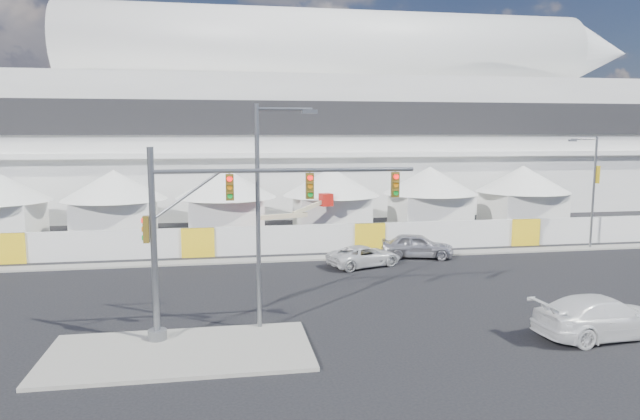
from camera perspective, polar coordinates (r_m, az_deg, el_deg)
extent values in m
plane|color=black|center=(26.16, 0.12, -10.96)|extent=(160.00, 160.00, 0.00)
cube|color=gray|center=(23.05, -13.84, -13.63)|extent=(10.00, 5.00, 0.15)
cube|color=gray|center=(44.93, 23.20, -3.58)|extent=(80.00, 1.20, 0.12)
cube|color=silver|center=(67.55, 0.75, 6.55)|extent=(80.00, 24.00, 14.00)
cube|color=black|center=(55.65, 3.05, 9.17)|extent=(68.00, 0.30, 3.20)
cube|color=silver|center=(55.43, 3.08, 5.56)|extent=(72.00, 0.80, 0.50)
cylinder|color=silver|center=(66.24, 1.09, 15.87)|extent=(57.60, 8.40, 8.40)
cylinder|color=silver|center=(66.58, 2.85, 15.46)|extent=(51.60, 6.80, 6.80)
cylinder|color=silver|center=(66.98, 4.57, 15.04)|extent=(45.60, 5.20, 5.20)
cone|color=silver|center=(79.18, 25.88, 13.94)|extent=(8.00, 7.60, 7.60)
cube|color=white|center=(49.69, -19.76, -0.70)|extent=(6.00, 6.00, 3.00)
cone|color=white|center=(49.39, -19.90, 2.40)|extent=(8.40, 8.40, 2.40)
cube|color=white|center=(48.91, -9.32, -0.47)|extent=(6.00, 6.00, 3.00)
cone|color=white|center=(48.60, -9.39, 2.68)|extent=(8.40, 8.40, 2.40)
cube|color=white|center=(49.77, 1.09, -0.23)|extent=(6.00, 6.00, 3.00)
cone|color=white|center=(49.47, 1.10, 2.87)|extent=(8.40, 8.40, 2.40)
cube|color=white|center=(52.19, 10.84, 0.01)|extent=(6.00, 6.00, 3.00)
cone|color=white|center=(51.91, 10.92, 2.96)|extent=(8.40, 8.40, 2.40)
cube|color=white|center=(55.97, 19.51, 0.21)|extent=(6.00, 6.00, 3.00)
cone|color=white|center=(55.71, 19.63, 2.97)|extent=(8.40, 8.40, 2.40)
cube|color=silver|center=(40.91, 4.96, -2.70)|extent=(70.00, 0.25, 2.00)
imported|color=#B8B7BC|center=(39.14, 9.68, -3.52)|extent=(3.26, 5.19, 1.65)
imported|color=silver|center=(36.23, 4.45, -4.60)|extent=(3.61, 5.22, 1.32)
imported|color=white|center=(26.61, 26.45, -9.53)|extent=(2.96, 6.12, 1.72)
imported|color=black|center=(53.31, 26.05, -1.37)|extent=(1.86, 4.11, 1.37)
cylinder|color=slate|center=(23.34, -16.28, -3.41)|extent=(0.26, 0.26, 7.70)
cylinder|color=slate|center=(24.29, -15.95, -11.89)|extent=(0.75, 0.75, 0.40)
cylinder|color=slate|center=(22.95, -3.34, 3.98)|extent=(10.55, 0.17, 0.17)
cube|color=#594714|center=(22.86, -9.02, 2.26)|extent=(0.32, 0.22, 1.05)
cube|color=#594714|center=(23.12, -1.03, 2.42)|extent=(0.32, 0.22, 1.05)
cube|color=#594714|center=(23.92, 7.53, 2.53)|extent=(0.32, 0.22, 1.05)
cube|color=#594714|center=(23.26, -17.00, -1.87)|extent=(0.22, 0.32, 1.05)
cylinder|color=slate|center=(23.93, -6.22, -0.79)|extent=(0.19, 0.19, 9.41)
cylinder|color=slate|center=(23.78, -3.57, 10.06)|extent=(2.30, 0.13, 0.13)
cube|color=slate|center=(23.91, -1.03, 9.81)|extent=(0.63, 0.26, 0.16)
cylinder|color=gray|center=(45.54, 25.67, 1.51)|extent=(0.16, 0.16, 8.12)
cylinder|color=gray|center=(44.77, 24.92, 6.44)|extent=(1.98, 0.11, 0.11)
cube|color=gray|center=(44.27, 23.94, 6.37)|extent=(0.54, 0.23, 0.14)
cube|color=yellow|center=(45.56, 26.00, 3.21)|extent=(0.03, 0.54, 1.26)
cube|color=red|center=(43.94, -5.00, -2.58)|extent=(3.89, 2.54, 1.10)
cube|color=beige|center=(43.81, -3.46, -0.68)|extent=(3.74, 1.40, 0.35)
cube|color=beige|center=(44.02, -0.63, 0.16)|extent=(2.90, 1.11, 1.21)
cube|color=red|center=(44.20, 1.16, 0.84)|extent=(1.11, 1.11, 1.00)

